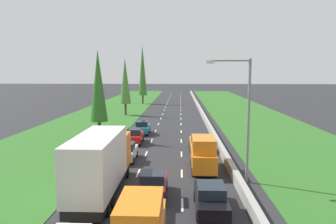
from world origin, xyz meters
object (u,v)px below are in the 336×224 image
at_px(orange_van_right_lane, 203,154).
at_px(poplar_tree_third, 125,81).
at_px(white_box_truck_left_lane, 101,163).
at_px(silver_hatchback_left_lane, 126,152).
at_px(red_hatchback_left_lane, 135,136).
at_px(street_light_mast, 244,112).
at_px(teal_hatchback_left_lane, 143,128).
at_px(poplar_tree_fourth, 143,70).
at_px(black_sedan_right_lane, 211,198).
at_px(maroon_hatchback_centre_lane, 153,185).
at_px(orange_sedan_right_lane, 199,143).
at_px(poplar_tree_second, 98,86).

height_order(orange_van_right_lane, poplar_tree_third, poplar_tree_third).
bearing_deg(white_box_truck_left_lane, poplar_tree_third, 97.43).
height_order(silver_hatchback_left_lane, red_hatchback_left_lane, same).
relative_size(red_hatchback_left_lane, street_light_mast, 0.43).
xyz_separation_m(teal_hatchback_left_lane, street_light_mast, (9.43, -17.95, 4.40)).
height_order(poplar_tree_third, poplar_tree_fourth, poplar_tree_fourth).
bearing_deg(black_sedan_right_lane, orange_van_right_lane, 89.17).
bearing_deg(white_box_truck_left_lane, maroon_hatchback_centre_lane, -3.80).
relative_size(maroon_hatchback_centre_lane, teal_hatchback_left_lane, 1.00).
bearing_deg(white_box_truck_left_lane, orange_sedan_right_lane, 60.08).
bearing_deg(poplar_tree_second, teal_hatchback_left_lane, 35.36).
distance_m(maroon_hatchback_centre_lane, street_light_mast, 8.23).
relative_size(poplar_tree_fourth, street_light_mast, 1.64).
relative_size(black_sedan_right_lane, poplar_tree_third, 0.43).
bearing_deg(orange_van_right_lane, black_sedan_right_lane, -90.83).
height_order(black_sedan_right_lane, orange_sedan_right_lane, same).
relative_size(white_box_truck_left_lane, poplar_tree_fourth, 0.64).
height_order(white_box_truck_left_lane, orange_sedan_right_lane, white_box_truck_left_lane).
bearing_deg(black_sedan_right_lane, poplar_tree_second, 120.40).
bearing_deg(poplar_tree_second, black_sedan_right_lane, -59.60).
distance_m(white_box_truck_left_lane, street_light_mast, 10.53).
relative_size(black_sedan_right_lane, teal_hatchback_left_lane, 1.15).
height_order(orange_sedan_right_lane, poplar_tree_fourth, poplar_tree_fourth).
bearing_deg(poplar_tree_second, silver_hatchback_left_lane, -62.46).
bearing_deg(poplar_tree_fourth, poplar_tree_third, -91.98).
xyz_separation_m(orange_van_right_lane, orange_sedan_right_lane, (0.01, 6.79, -0.59)).
relative_size(silver_hatchback_left_lane, street_light_mast, 0.43).
bearing_deg(orange_van_right_lane, silver_hatchback_left_lane, 158.07).
bearing_deg(white_box_truck_left_lane, poplar_tree_second, 104.64).
relative_size(silver_hatchback_left_lane, poplar_tree_third, 0.37).
bearing_deg(poplar_tree_third, street_light_mast, -67.73).
bearing_deg(maroon_hatchback_centre_lane, black_sedan_right_lane, -29.16).
xyz_separation_m(black_sedan_right_lane, street_light_mast, (2.76, 4.98, 4.42)).
distance_m(silver_hatchback_left_lane, teal_hatchback_left_lane, 12.54).
bearing_deg(poplar_tree_fourth, white_box_truck_left_lane, -85.89).
xyz_separation_m(maroon_hatchback_centre_lane, poplar_tree_fourth, (-7.74, 60.43, 7.59)).
bearing_deg(poplar_tree_third, black_sedan_right_lane, -73.69).
xyz_separation_m(white_box_truck_left_lane, maroon_hatchback_centre_lane, (3.42, -0.23, -1.35)).
distance_m(orange_van_right_lane, poplar_tree_third, 35.81).
height_order(black_sedan_right_lane, white_box_truck_left_lane, white_box_truck_left_lane).
bearing_deg(orange_sedan_right_lane, orange_van_right_lane, -90.11).
bearing_deg(orange_van_right_lane, white_box_truck_left_lane, -142.18).
bearing_deg(street_light_mast, maroon_hatchback_centre_lane, -154.31).
distance_m(red_hatchback_left_lane, poplar_tree_fourth, 45.81).
height_order(poplar_tree_second, poplar_tree_fourth, poplar_tree_fourth).
xyz_separation_m(orange_sedan_right_lane, poplar_tree_second, (-11.59, 5.08, 5.56)).
height_order(black_sedan_right_lane, red_hatchback_left_lane, red_hatchback_left_lane).
xyz_separation_m(maroon_hatchback_centre_lane, street_light_mast, (6.27, 3.02, 4.40)).
xyz_separation_m(black_sedan_right_lane, white_box_truck_left_lane, (-6.93, 2.19, 1.37)).
bearing_deg(white_box_truck_left_lane, poplar_tree_fourth, 94.11).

